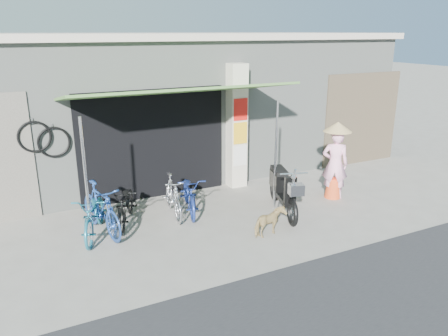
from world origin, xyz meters
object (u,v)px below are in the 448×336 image
moped (283,189)px  street_dog (270,222)px  nun (335,161)px  bike_black (126,204)px  bike_blue (101,209)px  bike_navy (189,193)px  bike_silver (173,196)px  bike_teal (95,214)px

moped → street_dog: bearing=-116.5°
nun → bike_black: bearing=29.6°
bike_blue → bike_navy: bike_blue is taller
bike_blue → bike_navy: size_ratio=1.03×
bike_blue → street_dog: size_ratio=2.54×
bike_silver → bike_navy: (0.39, 0.03, -0.02)m
nun → bike_teal: bearing=33.5°
moped → nun: nun is taller
bike_navy → moped: bearing=-11.5°
bike_blue → nun: (5.20, -0.48, 0.39)m
bike_teal → bike_navy: bearing=28.6°
bike_teal → moped: bearing=12.1°
nun → moped: bearing=44.6°
bike_teal → bike_silver: (1.64, 0.24, 0.00)m
bike_teal → bike_navy: size_ratio=1.02×
bike_teal → bike_black: 0.72m
moped → nun: size_ratio=1.06×
bike_black → nun: 4.74m
bike_blue → bike_silver: (1.50, 0.18, -0.06)m
bike_black → street_dog: size_ratio=2.41×
bike_black → street_dog: bike_black is taller
bike_blue → moped: (3.67, -0.65, 0.00)m
bike_black → street_dog: (2.27, -1.75, -0.14)m
bike_teal → bike_silver: size_ratio=1.13×
bike_teal → bike_navy: bike_teal is taller
bike_navy → moped: moped is taller
bike_black → bike_blue: bearing=-134.6°
bike_blue → nun: size_ratio=0.92×
bike_black → nun: nun is taller
bike_silver → bike_navy: bike_silver is taller
bike_teal → bike_blue: size_ratio=0.99×
bike_silver → bike_navy: bearing=12.6°
bike_black → bike_navy: 1.36m
bike_teal → bike_navy: (2.02, 0.27, -0.01)m
bike_navy → bike_blue: bearing=-159.1°
bike_silver → nun: 3.78m
bike_black → bike_navy: (1.36, -0.00, 0.01)m
street_dog → nun: size_ratio=0.36×
bike_blue → street_dog: (2.81, -1.53, -0.22)m
bike_teal → nun: size_ratio=0.92×
street_dog → nun: 2.68m
bike_blue → bike_black: (0.53, 0.22, -0.08)m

